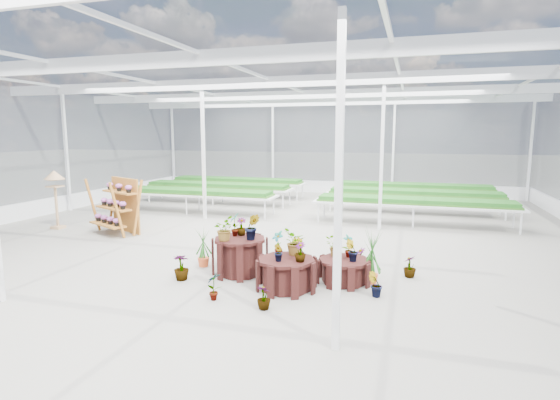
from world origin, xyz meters
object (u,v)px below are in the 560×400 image
(plinth_low, at_px, (344,271))
(plinth_tall, at_px, (240,256))
(bird_table, at_px, (56,200))
(shelf_rack, at_px, (115,206))
(plinth_mid, at_px, (287,274))

(plinth_low, bearing_deg, plinth_tall, -177.40)
(plinth_low, relative_size, bird_table, 0.58)
(plinth_low, distance_m, bird_table, 9.71)
(shelf_rack, bearing_deg, plinth_low, 6.53)
(plinth_mid, relative_size, plinth_low, 1.08)
(plinth_tall, distance_m, plinth_mid, 1.34)
(plinth_tall, xyz_separation_m, plinth_low, (2.20, 0.10, -0.15))
(plinth_mid, height_order, shelf_rack, shelf_rack)
(plinth_tall, xyz_separation_m, bird_table, (-7.18, 2.50, 0.53))
(shelf_rack, bearing_deg, bird_table, -156.64)
(plinth_tall, distance_m, bird_table, 7.62)
(shelf_rack, bearing_deg, plinth_mid, -1.61)
(bird_table, bearing_deg, plinth_low, -38.62)
(plinth_tall, relative_size, bird_table, 0.62)
(plinth_low, xyz_separation_m, shelf_rack, (-7.18, 2.35, 0.58))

